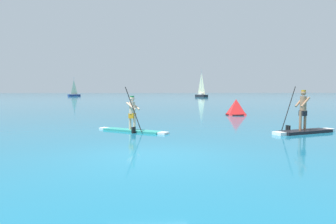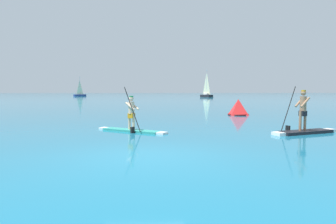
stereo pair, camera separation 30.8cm
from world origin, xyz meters
name	(u,v)px [view 1 (the left image)]	position (x,y,z in m)	size (l,w,h in m)	color
ground	(149,156)	(0.00, 0.00, 0.00)	(440.00, 440.00, 0.00)	#196B8C
paddleboarder_mid_center	(132,123)	(-0.61, 5.14, 0.36)	(3.13, 2.33, 2.02)	teal
paddleboarder_far_right	(304,125)	(6.64, 4.03, 0.34)	(3.15, 1.52, 1.99)	black
race_marker_buoy	(236,108)	(6.72, 13.74, 0.52)	(1.80, 1.80, 1.17)	red
sailboat_left_horizon	(74,93)	(-21.83, 92.47, 0.93)	(3.62, 3.62, 6.19)	navy
sailboat_right_horizon	(201,93)	(16.21, 75.82, 1.06)	(2.95, 4.77, 7.59)	black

